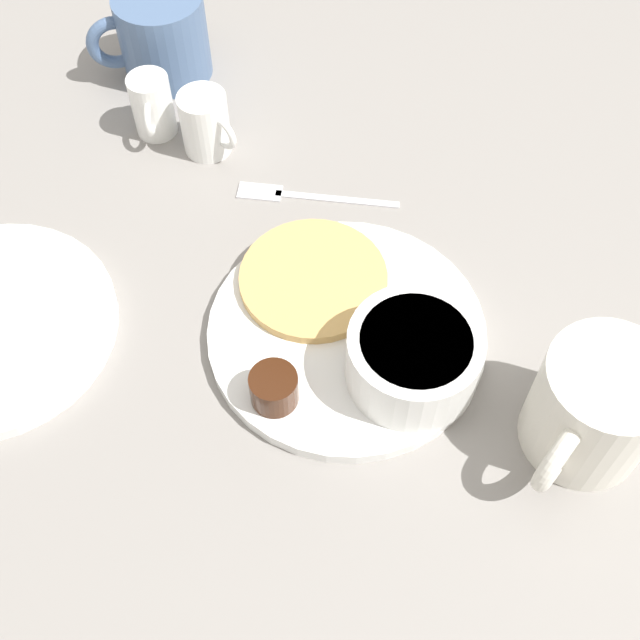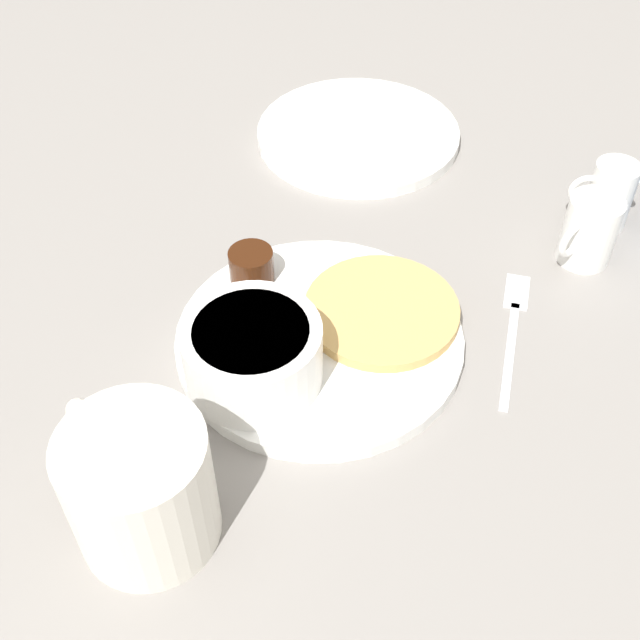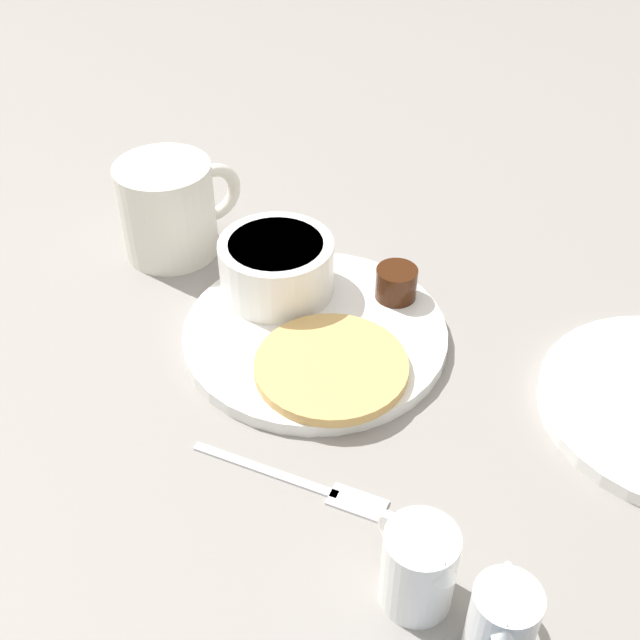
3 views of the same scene
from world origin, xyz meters
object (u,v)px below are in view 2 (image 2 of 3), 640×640
creamer_pitcher_far (610,194)px  fork (514,321)px  bowl (252,352)px  plate (320,339)px  creamer_pitcher_near (589,230)px  coffee_mug (138,486)px

creamer_pitcher_far → fork: bearing=168.1°
bowl → fork: bearing=-45.4°
plate → creamer_pitcher_far: 0.31m
plate → creamer_pitcher_near: creamer_pitcher_near is taller
plate → coffee_mug: size_ratio=1.85×
bowl → fork: size_ratio=0.68×
fork → coffee_mug: bearing=151.0°
plate → creamer_pitcher_near: size_ratio=3.40×
coffee_mug → creamer_pitcher_near: bearing=-25.8°
creamer_pitcher_far → creamer_pitcher_near: bearing=175.7°
bowl → creamer_pitcher_near: (0.26, -0.19, -0.01)m
creamer_pitcher_far → fork: creamer_pitcher_far is taller
creamer_pitcher_near → creamer_pitcher_far: bearing=-4.3°
creamer_pitcher_far → plate: bearing=147.0°
fork → bowl: bearing=134.6°
fork → creamer_pitcher_far: bearing=-11.9°
bowl → coffee_mug: bearing=178.5°
coffee_mug → plate: bearing=-8.1°
creamer_pitcher_near → fork: (-0.11, 0.03, -0.03)m
plate → fork: plate is taller
plate → bowl: size_ratio=2.22×
plate → fork: 0.16m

